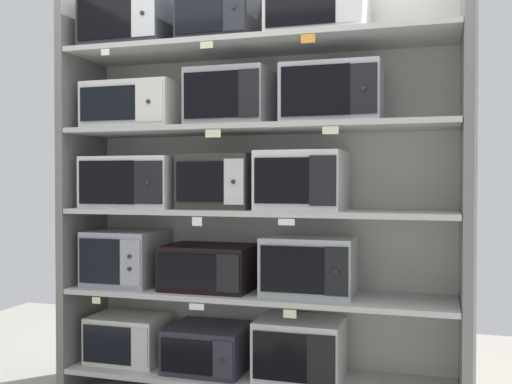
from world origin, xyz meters
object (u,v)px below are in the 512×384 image
(microwave_0, at_px, (128,339))
(microwave_4, at_px, (209,267))
(microwave_1, at_px, (209,348))
(microwave_13, at_px, (220,18))
(microwave_6, at_px, (136,182))
(microwave_8, at_px, (302,181))
(microwave_5, at_px, (309,266))
(microwave_9, at_px, (135,107))
(microwave_7, at_px, (219,182))
(microwave_10, at_px, (230,99))
(microwave_14, at_px, (318,10))
(microwave_3, at_px, (125,258))
(microwave_2, at_px, (300,349))
(microwave_11, at_px, (333,95))
(microwave_12, at_px, (132,25))

(microwave_0, xyz_separation_m, microwave_4, (0.55, 0.00, 0.47))
(microwave_1, xyz_separation_m, microwave_13, (0.07, -0.00, 1.95))
(microwave_6, xyz_separation_m, microwave_13, (0.56, 0.00, 0.97))
(microwave_4, xyz_separation_m, microwave_13, (0.07, -0.00, 1.47))
(microwave_4, relative_size, microwave_8, 1.10)
(microwave_0, height_order, microwave_5, microwave_5)
(microwave_8, height_order, microwave_9, microwave_9)
(microwave_4, distance_m, microwave_7, 0.51)
(microwave_5, xyz_separation_m, microwave_10, (-0.47, -0.00, 0.96))
(microwave_14, bearing_deg, microwave_8, 179.82)
(microwave_9, bearing_deg, microwave_4, -0.02)
(microwave_5, height_order, microwave_7, microwave_7)
(microwave_3, height_order, microwave_14, microwave_14)
(microwave_13, bearing_deg, microwave_3, -179.99)
(microwave_9, distance_m, microwave_10, 0.62)
(microwave_8, bearing_deg, microwave_1, -180.00)
(microwave_10, bearing_deg, microwave_6, -179.99)
(microwave_8, bearing_deg, microwave_14, -0.18)
(microwave_10, bearing_deg, microwave_4, 179.93)
(microwave_1, distance_m, microwave_13, 1.95)
(microwave_6, bearing_deg, microwave_14, 0.00)
(microwave_2, xyz_separation_m, microwave_6, (-1.04, -0.00, 0.95))
(microwave_4, bearing_deg, microwave_14, -0.02)
(microwave_4, xyz_separation_m, microwave_10, (0.13, -0.00, 1.00))
(microwave_5, bearing_deg, microwave_4, 179.99)
(microwave_7, relative_size, microwave_13, 0.97)
(microwave_3, bearing_deg, microwave_4, 0.02)
(microwave_4, bearing_deg, microwave_10, -0.07)
(microwave_1, xyz_separation_m, microwave_9, (-0.48, 0.00, 1.45))
(microwave_1, height_order, microwave_6, microwave_6)
(microwave_3, xyz_separation_m, microwave_4, (0.56, 0.00, -0.04))
(microwave_5, distance_m, microwave_14, 1.44)
(microwave_3, distance_m, microwave_9, 0.94)
(microwave_0, height_order, microwave_13, microwave_13)
(microwave_1, bearing_deg, microwave_14, -0.02)
(microwave_8, bearing_deg, microwave_11, -0.12)
(microwave_0, height_order, microwave_1, microwave_0)
(microwave_6, bearing_deg, microwave_5, 0.01)
(microwave_4, distance_m, microwave_9, 1.09)
(microwave_7, relative_size, microwave_12, 0.80)
(microwave_6, bearing_deg, microwave_0, 179.94)
(microwave_2, relative_size, microwave_8, 1.02)
(microwave_7, height_order, microwave_10, microwave_10)
(microwave_6, height_order, microwave_8, microwave_8)
(microwave_5, xyz_separation_m, microwave_8, (-0.04, 0.00, 0.48))
(microwave_4, xyz_separation_m, microwave_12, (-0.51, -0.00, 1.47))
(microwave_1, distance_m, microwave_3, 0.76)
(microwave_4, relative_size, microwave_6, 0.91)
(microwave_2, relative_size, microwave_6, 0.84)
(microwave_1, bearing_deg, microwave_6, -179.97)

